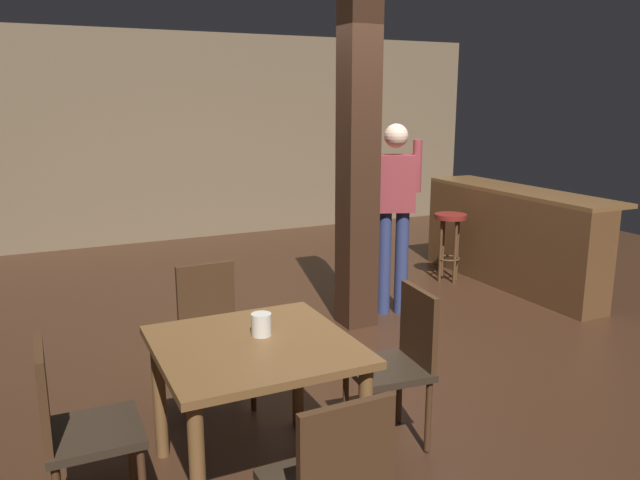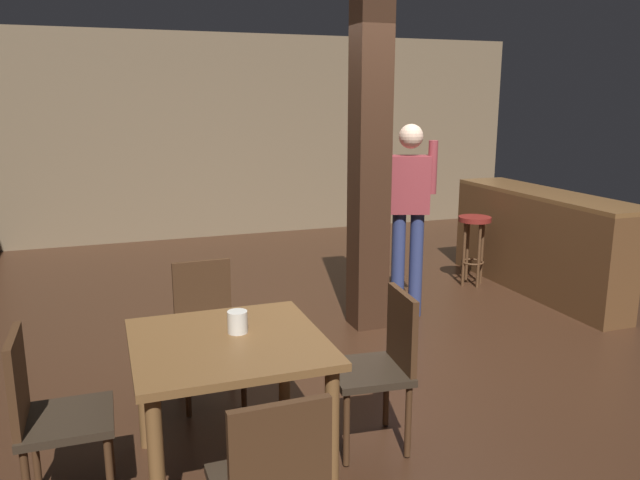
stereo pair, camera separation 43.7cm
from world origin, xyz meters
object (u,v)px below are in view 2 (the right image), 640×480
at_px(napkin_cup, 238,322).
at_px(bar_counter, 536,241).
at_px(dining_table, 229,362).
at_px(chair_east, 381,361).
at_px(chair_west, 48,412).
at_px(standing_person, 409,207).
at_px(bar_stool_near, 474,234).
at_px(chair_north, 207,323).

xyz_separation_m(napkin_cup, bar_counter, (3.49, 2.04, -0.29)).
distance_m(dining_table, chair_east, 0.86).
xyz_separation_m(dining_table, chair_east, (0.85, -0.01, -0.12)).
relative_size(chair_east, chair_west, 1.00).
distance_m(chair_west, standing_person, 3.45).
distance_m(napkin_cup, bar_stool_near, 3.89).
bearing_deg(chair_west, bar_stool_near, 32.61).
xyz_separation_m(chair_east, bar_counter, (2.70, 2.12, 0.01)).
bearing_deg(chair_east, standing_person, 59.12).
xyz_separation_m(chair_north, bar_stool_near, (3.05, 1.60, 0.04)).
relative_size(dining_table, chair_west, 1.08).
distance_m(chair_west, napkin_cup, 0.98).
height_order(chair_north, bar_stool_near, chair_north).
bearing_deg(bar_stool_near, chair_east, -131.54).
distance_m(chair_east, bar_counter, 3.44).
relative_size(chair_north, standing_person, 0.52).
bearing_deg(standing_person, dining_table, -136.49).
bearing_deg(chair_west, chair_north, 45.95).
relative_size(chair_west, chair_north, 1.00).
relative_size(chair_east, standing_person, 0.52).
xyz_separation_m(chair_east, napkin_cup, (-0.79, 0.09, 0.30)).
xyz_separation_m(dining_table, standing_person, (1.98, 1.88, 0.38)).
relative_size(chair_west, standing_person, 0.52).
xyz_separation_m(chair_west, napkin_cup, (0.92, 0.09, 0.30)).
height_order(dining_table, bar_counter, bar_counter).
bearing_deg(bar_counter, chair_north, -161.10).
xyz_separation_m(dining_table, bar_stool_near, (3.09, 2.51, -0.08)).
distance_m(dining_table, bar_counter, 4.14).
distance_m(napkin_cup, bar_counter, 4.05).
height_order(napkin_cup, standing_person, standing_person).
relative_size(dining_table, chair_east, 1.08).
distance_m(chair_north, standing_person, 2.24).
xyz_separation_m(napkin_cup, bar_stool_near, (3.02, 2.43, -0.26)).
bearing_deg(bar_counter, chair_west, -154.27).
height_order(chair_west, chair_north, same).
bearing_deg(napkin_cup, chair_north, 92.40).
bearing_deg(standing_person, napkin_cup, -136.72).
bearing_deg(bar_stool_near, bar_counter, -40.15).
relative_size(standing_person, bar_stool_near, 2.35).
relative_size(chair_north, napkin_cup, 7.69).
xyz_separation_m(dining_table, chair_north, (0.03, 0.91, -0.12)).
relative_size(dining_table, bar_stool_near, 1.31).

